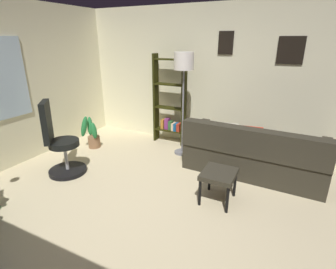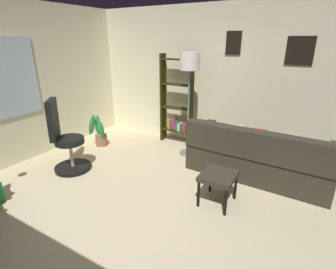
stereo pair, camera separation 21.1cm
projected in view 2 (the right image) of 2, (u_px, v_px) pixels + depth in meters
name	position (u px, v px, depth m)	size (l,w,h in m)	color
ground_plane	(150.00, 218.00, 3.11)	(4.81, 5.31, 0.10)	beige
wall_right_with_frames	(226.00, 80.00, 4.63)	(0.12, 5.31, 2.54)	beige
couch	(268.00, 156.00, 3.94)	(1.63, 2.08, 0.80)	#312D22
footstool	(218.00, 178.00, 3.19)	(0.45, 0.40, 0.41)	#312D22
office_chair	(65.00, 143.00, 3.99)	(0.58, 0.59, 1.14)	black
bookshelf	(177.00, 105.00, 4.99)	(0.18, 0.64, 1.71)	black
floor_lamp	(189.00, 70.00, 4.21)	(0.33, 0.33, 1.76)	slate
potted_plant	(99.00, 133.00, 5.00)	(0.33, 0.42, 0.63)	#8A6142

